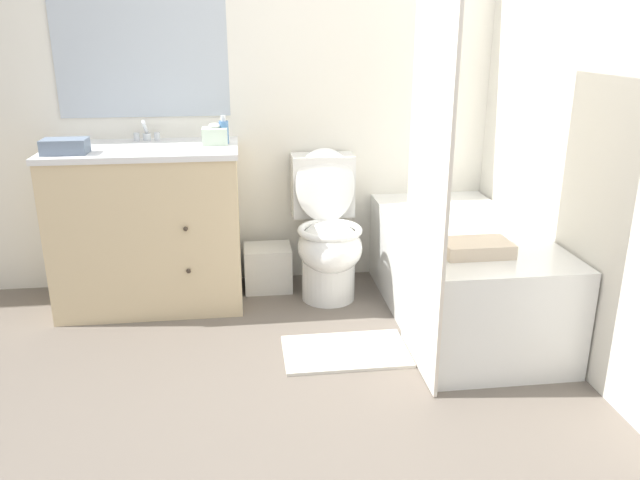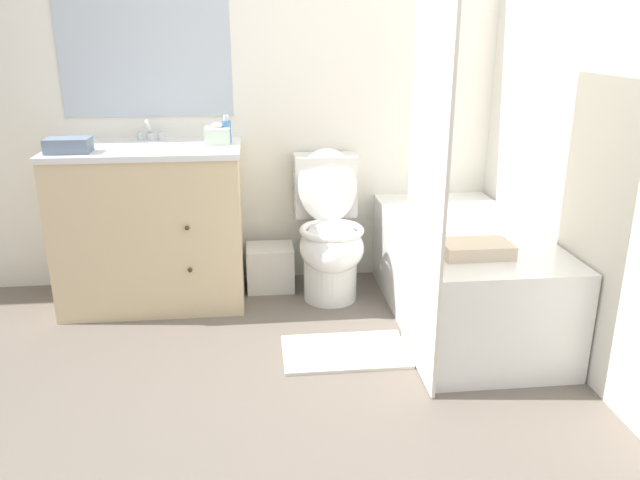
# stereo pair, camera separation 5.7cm
# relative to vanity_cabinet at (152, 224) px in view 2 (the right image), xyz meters

# --- Properties ---
(ground_plane) EXTENTS (14.00, 14.00, 0.00)m
(ground_plane) POSITION_rel_vanity_cabinet_xyz_m (0.74, -1.31, -0.45)
(ground_plane) COLOR #6B6056
(wall_back) EXTENTS (8.00, 0.06, 2.50)m
(wall_back) POSITION_rel_vanity_cabinet_xyz_m (0.73, 0.30, 0.81)
(wall_back) COLOR white
(wall_back) RESTS_ON ground_plane
(wall_right) EXTENTS (0.05, 2.59, 2.50)m
(wall_right) POSITION_rel_vanity_cabinet_xyz_m (2.00, -0.52, 0.80)
(wall_right) COLOR white
(wall_right) RESTS_ON ground_plane
(vanity_cabinet) EXTENTS (0.99, 0.59, 0.88)m
(vanity_cabinet) POSITION_rel_vanity_cabinet_xyz_m (0.00, 0.00, 0.00)
(vanity_cabinet) COLOR beige
(vanity_cabinet) RESTS_ON ground_plane
(sink_faucet) EXTENTS (0.14, 0.12, 0.12)m
(sink_faucet) POSITION_rel_vanity_cabinet_xyz_m (-0.00, 0.19, 0.46)
(sink_faucet) COLOR silver
(sink_faucet) RESTS_ON vanity_cabinet
(toilet) EXTENTS (0.36, 0.62, 0.83)m
(toilet) POSITION_rel_vanity_cabinet_xyz_m (0.97, -0.05, -0.08)
(toilet) COLOR white
(toilet) RESTS_ON ground_plane
(bathtub) EXTENTS (0.68, 1.39, 0.51)m
(bathtub) POSITION_rel_vanity_cabinet_xyz_m (1.62, -0.42, -0.19)
(bathtub) COLOR white
(bathtub) RESTS_ON ground_plane
(shower_curtain) EXTENTS (0.01, 0.54, 2.04)m
(shower_curtain) POSITION_rel_vanity_cabinet_xyz_m (1.27, -0.89, 0.58)
(shower_curtain) COLOR silver
(shower_curtain) RESTS_ON ground_plane
(wastebasket) EXTENTS (0.27, 0.23, 0.26)m
(wastebasket) POSITION_rel_vanity_cabinet_xyz_m (0.64, 0.10, -0.32)
(wastebasket) COLOR silver
(wastebasket) RESTS_ON ground_plane
(tissue_box) EXTENTS (0.13, 0.12, 0.11)m
(tissue_box) POSITION_rel_vanity_cabinet_xyz_m (0.38, 0.03, 0.48)
(tissue_box) COLOR silver
(tissue_box) RESTS_ON vanity_cabinet
(soap_dispenser) EXTENTS (0.05, 0.05, 0.15)m
(soap_dispenser) POSITION_rel_vanity_cabinet_xyz_m (0.42, 0.05, 0.50)
(soap_dispenser) COLOR #4C7AB2
(soap_dispenser) RESTS_ON vanity_cabinet
(hand_towel_folded) EXTENTS (0.21, 0.14, 0.07)m
(hand_towel_folded) POSITION_rel_vanity_cabinet_xyz_m (-0.35, -0.15, 0.47)
(hand_towel_folded) COLOR slate
(hand_towel_folded) RESTS_ON vanity_cabinet
(bath_towel_folded) EXTENTS (0.30, 0.19, 0.06)m
(bath_towel_folded) POSITION_rel_vanity_cabinet_xyz_m (1.53, -0.83, 0.09)
(bath_towel_folded) COLOR beige
(bath_towel_folded) RESTS_ON bathtub
(bath_mat) EXTENTS (0.59, 0.36, 0.02)m
(bath_mat) POSITION_rel_vanity_cabinet_xyz_m (0.96, -0.73, -0.44)
(bath_mat) COLOR silver
(bath_mat) RESTS_ON ground_plane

